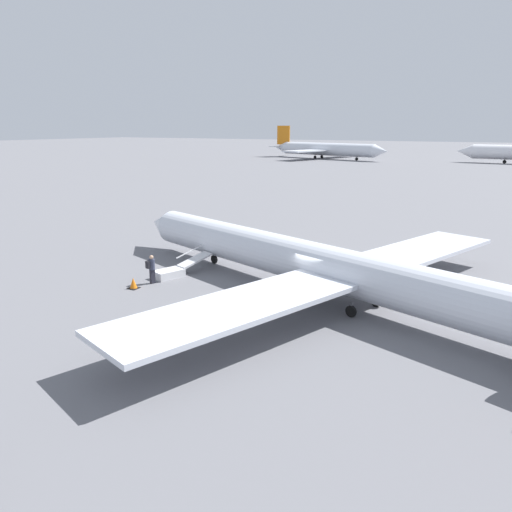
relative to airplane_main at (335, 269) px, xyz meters
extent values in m
plane|color=slate|center=(0.90, -0.30, -1.85)|extent=(600.00, 600.00, 0.00)
cylinder|color=silver|center=(0.90, -0.30, -0.01)|extent=(28.51, 11.66, 2.37)
cone|color=silver|center=(16.01, -5.43, -0.01)|extent=(3.21, 3.04, 2.32)
cube|color=silver|center=(1.87, 7.12, -0.19)|extent=(7.55, 12.87, 0.24)
cube|color=silver|center=(-2.85, -6.78, -0.19)|extent=(7.55, 12.87, 0.24)
cylinder|color=black|center=(9.92, -3.37, -1.56)|extent=(0.60, 0.33, 0.59)
cylinder|color=#4C4C51|center=(9.92, -3.37, -1.17)|extent=(0.11, 0.11, 0.18)
cylinder|color=black|center=(-1.54, 1.65, -1.56)|extent=(0.60, 0.33, 0.59)
cylinder|color=#4C4C51|center=(-1.54, 1.65, -1.17)|extent=(0.11, 0.11, 0.18)
cylinder|color=black|center=(-2.22, -0.37, -1.56)|extent=(0.60, 0.33, 0.59)
cylinder|color=#4C4C51|center=(-2.22, -0.37, -1.17)|extent=(0.11, 0.11, 0.18)
cylinder|color=silver|center=(44.32, -113.44, 0.90)|extent=(30.73, 11.66, 3.54)
cone|color=silver|center=(27.56, -108.79, 0.90)|extent=(4.68, 4.39, 3.47)
cone|color=silver|center=(61.44, -118.18, 0.90)|extent=(5.37, 4.58, 3.47)
cube|color=orange|center=(60.55, -117.93, 4.62)|extent=(4.86, 1.60, 5.67)
cube|color=silver|center=(61.03, -118.06, 1.25)|extent=(4.70, 10.13, 0.18)
cube|color=silver|center=(43.61, -121.81, 0.63)|extent=(8.93, 14.02, 0.35)
cube|color=silver|center=(48.02, -105.89, 0.63)|extent=(8.93, 14.02, 0.35)
cylinder|color=black|center=(34.65, -110.76, -1.41)|extent=(0.90, 0.45, 0.88)
cylinder|color=#4C4C51|center=(34.65, -110.76, -0.84)|extent=(0.16, 0.16, 0.27)
cylinder|color=black|center=(46.88, -115.80, -1.41)|extent=(0.90, 0.45, 0.88)
cylinder|color=#4C4C51|center=(46.88, -115.80, -0.84)|extent=(0.16, 0.16, 0.27)
cylinder|color=black|center=(47.73, -112.73, -1.41)|extent=(0.90, 0.45, 0.88)
cylinder|color=#4C4C51|center=(47.73, -112.73, -0.84)|extent=(0.16, 0.16, 0.27)
cone|color=silver|center=(8.12, -118.57, 0.96)|extent=(4.25, 3.85, 3.55)
cylinder|color=black|center=(-1.57, -117.82, -1.40)|extent=(0.91, 0.29, 0.90)
cylinder|color=#4C4C51|center=(-1.57, -117.82, -0.81)|extent=(0.16, 0.16, 0.28)
cube|color=silver|center=(10.55, 0.78, -1.60)|extent=(1.62, 2.06, 0.50)
cube|color=silver|center=(9.91, -1.11, -1.07)|extent=(1.57, 2.40, 0.68)
cube|color=silver|center=(10.34, -1.25, -0.57)|extent=(0.77, 2.12, 0.62)
cube|color=#23232D|center=(10.67, 2.17, -1.43)|extent=(0.28, 0.33, 0.85)
cylinder|color=#33384C|center=(10.67, 2.17, -0.68)|extent=(0.36, 0.36, 0.65)
sphere|color=tan|center=(10.67, 2.17, -0.23)|extent=(0.24, 0.24, 0.24)
cube|color=black|center=(10.75, 2.42, -0.64)|extent=(0.32, 0.26, 0.44)
cube|color=black|center=(10.99, 3.47, -1.84)|extent=(0.58, 0.58, 0.03)
cone|color=orange|center=(10.99, 3.47, -1.53)|extent=(0.45, 0.45, 0.64)
camera|label=1|loc=(-8.66, 24.17, 7.31)|focal=35.00mm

